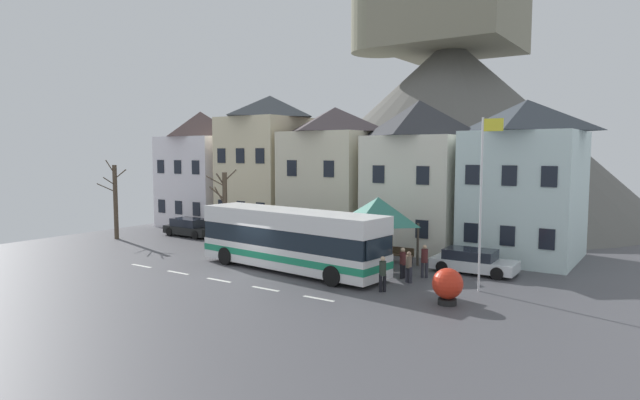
{
  "coord_description": "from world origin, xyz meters",
  "views": [
    {
      "loc": [
        18.82,
        -20.69,
        6.37
      ],
      "look_at": [
        1.53,
        4.94,
        3.58
      ],
      "focal_mm": 30.11,
      "sensor_mm": 36.0,
      "label": 1
    }
  ],
  "objects_px": {
    "townhouse_02": "(335,174)",
    "townhouse_04": "(525,180)",
    "public_bench": "(401,255)",
    "bare_tree_00": "(225,208)",
    "bus_shelter": "(378,211)",
    "parked_car_02": "(473,261)",
    "townhouse_03": "(418,176)",
    "flagpole": "(483,193)",
    "parked_car_01": "(273,237)",
    "bare_tree_01": "(115,201)",
    "parked_car_00": "(190,228)",
    "pedestrian_03": "(409,267)",
    "hilltop_castle": "(449,122)",
    "pedestrian_00": "(383,273)",
    "transit_bus": "(290,240)",
    "townhouse_00": "(201,169)",
    "harbour_buoy": "(448,285)",
    "pedestrian_02": "(403,262)",
    "townhouse_01": "(270,164)",
    "pedestrian_01": "(425,259)"
  },
  "relations": [
    {
      "from": "townhouse_02",
      "to": "townhouse_04",
      "type": "relative_size",
      "value": 1.01
    },
    {
      "from": "public_bench",
      "to": "bare_tree_00",
      "type": "bearing_deg",
      "value": -170.44
    },
    {
      "from": "bus_shelter",
      "to": "parked_car_02",
      "type": "bearing_deg",
      "value": 17.97
    },
    {
      "from": "townhouse_03",
      "to": "flagpole",
      "type": "distance_m",
      "value": 10.74
    },
    {
      "from": "parked_car_01",
      "to": "bare_tree_01",
      "type": "distance_m",
      "value": 12.49
    },
    {
      "from": "townhouse_02",
      "to": "bare_tree_01",
      "type": "bearing_deg",
      "value": -146.24
    },
    {
      "from": "parked_car_00",
      "to": "pedestrian_03",
      "type": "distance_m",
      "value": 20.27
    },
    {
      "from": "parked_car_02",
      "to": "bare_tree_00",
      "type": "height_order",
      "value": "bare_tree_00"
    },
    {
      "from": "townhouse_04",
      "to": "parked_car_02",
      "type": "relative_size",
      "value": 2.17
    },
    {
      "from": "townhouse_03",
      "to": "bare_tree_00",
      "type": "xyz_separation_m",
      "value": [
        -10.95,
        -6.54,
        -2.18
      ]
    },
    {
      "from": "pedestrian_03",
      "to": "bare_tree_00",
      "type": "distance_m",
      "value": 14.6
    },
    {
      "from": "pedestrian_03",
      "to": "hilltop_castle",
      "type": "bearing_deg",
      "value": 107.08
    },
    {
      "from": "parked_car_01",
      "to": "pedestrian_00",
      "type": "bearing_deg",
      "value": -24.6
    },
    {
      "from": "transit_bus",
      "to": "public_bench",
      "type": "xyz_separation_m",
      "value": [
        4.02,
        5.24,
        -1.18
      ]
    },
    {
      "from": "townhouse_00",
      "to": "flagpole",
      "type": "distance_m",
      "value": 27.83
    },
    {
      "from": "public_bench",
      "to": "harbour_buoy",
      "type": "relative_size",
      "value": 0.94
    },
    {
      "from": "parked_car_02",
      "to": "pedestrian_02",
      "type": "bearing_deg",
      "value": -129.5
    },
    {
      "from": "hilltop_castle",
      "to": "parked_car_02",
      "type": "relative_size",
      "value": 8.76
    },
    {
      "from": "public_bench",
      "to": "flagpole",
      "type": "bearing_deg",
      "value": -33.4
    },
    {
      "from": "townhouse_01",
      "to": "harbour_buoy",
      "type": "bearing_deg",
      "value": -31.92
    },
    {
      "from": "parked_car_00",
      "to": "pedestrian_01",
      "type": "xyz_separation_m",
      "value": [
        20.07,
        -2.73,
        0.31
      ]
    },
    {
      "from": "townhouse_01",
      "to": "parked_car_02",
      "type": "relative_size",
      "value": 2.48
    },
    {
      "from": "townhouse_00",
      "to": "bus_shelter",
      "type": "distance_m",
      "value": 21.29
    },
    {
      "from": "townhouse_00",
      "to": "bare_tree_01",
      "type": "relative_size",
      "value": 1.68
    },
    {
      "from": "hilltop_castle",
      "to": "flagpole",
      "type": "relative_size",
      "value": 4.82
    },
    {
      "from": "bare_tree_01",
      "to": "townhouse_04",
      "type": "bearing_deg",
      "value": 19.22
    },
    {
      "from": "townhouse_04",
      "to": "hilltop_castle",
      "type": "bearing_deg",
      "value": 122.78
    },
    {
      "from": "bus_shelter",
      "to": "parked_car_00",
      "type": "xyz_separation_m",
      "value": [
        -16.93,
        1.84,
        -2.48
      ]
    },
    {
      "from": "bus_shelter",
      "to": "townhouse_00",
      "type": "bearing_deg",
      "value": 162.88
    },
    {
      "from": "townhouse_02",
      "to": "transit_bus",
      "type": "bearing_deg",
      "value": -70.2
    },
    {
      "from": "hilltop_castle",
      "to": "bus_shelter",
      "type": "bearing_deg",
      "value": -77.69
    },
    {
      "from": "bus_shelter",
      "to": "parked_car_00",
      "type": "bearing_deg",
      "value": 173.79
    },
    {
      "from": "bus_shelter",
      "to": "parked_car_01",
      "type": "xyz_separation_m",
      "value": [
        -8.72,
        1.6,
        -2.45
      ]
    },
    {
      "from": "townhouse_01",
      "to": "townhouse_04",
      "type": "xyz_separation_m",
      "value": [
        19.46,
        -0.04,
        -0.67
      ]
    },
    {
      "from": "townhouse_03",
      "to": "pedestrian_01",
      "type": "distance_m",
      "value": 8.99
    },
    {
      "from": "flagpole",
      "to": "bare_tree_01",
      "type": "xyz_separation_m",
      "value": [
        -26.78,
        -0.14,
        -1.74
      ]
    },
    {
      "from": "townhouse_02",
      "to": "pedestrian_03",
      "type": "height_order",
      "value": "townhouse_02"
    },
    {
      "from": "pedestrian_01",
      "to": "parked_car_00",
      "type": "bearing_deg",
      "value": 172.25
    },
    {
      "from": "townhouse_00",
      "to": "pedestrian_02",
      "type": "xyz_separation_m",
      "value": [
        22.57,
        -7.89,
        -4.04
      ]
    },
    {
      "from": "townhouse_00",
      "to": "bare_tree_01",
      "type": "xyz_separation_m",
      "value": [
        -0.18,
        -8.34,
        -2.08
      ]
    },
    {
      "from": "townhouse_02",
      "to": "bare_tree_00",
      "type": "height_order",
      "value": "townhouse_02"
    },
    {
      "from": "pedestrian_01",
      "to": "public_bench",
      "type": "distance_m",
      "value": 3.81
    },
    {
      "from": "pedestrian_01",
      "to": "public_bench",
      "type": "height_order",
      "value": "pedestrian_01"
    },
    {
      "from": "bus_shelter",
      "to": "pedestrian_03",
      "type": "bearing_deg",
      "value": -38.0
    },
    {
      "from": "pedestrian_00",
      "to": "bare_tree_00",
      "type": "distance_m",
      "value": 14.83
    },
    {
      "from": "flagpole",
      "to": "bare_tree_00",
      "type": "distance_m",
      "value": 17.91
    },
    {
      "from": "hilltop_castle",
      "to": "bare_tree_00",
      "type": "xyz_separation_m",
      "value": [
        -5.97,
        -25.06,
        -6.66
      ]
    },
    {
      "from": "townhouse_04",
      "to": "bare_tree_01",
      "type": "bearing_deg",
      "value": -160.78
    },
    {
      "from": "bare_tree_00",
      "to": "parked_car_02",
      "type": "bearing_deg",
      "value": 6.05
    },
    {
      "from": "townhouse_00",
      "to": "parked_car_01",
      "type": "relative_size",
      "value": 2.37
    }
  ]
}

